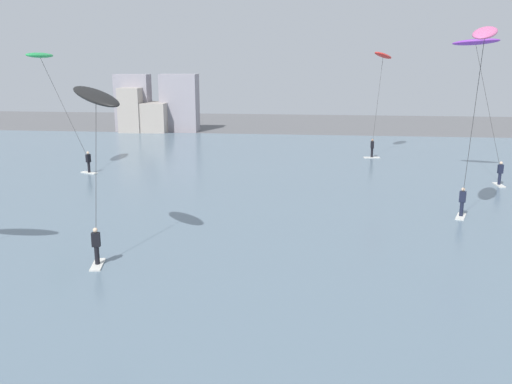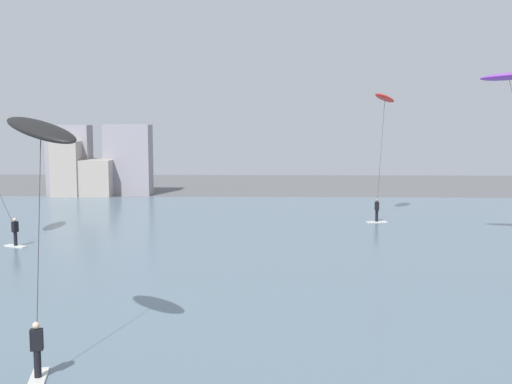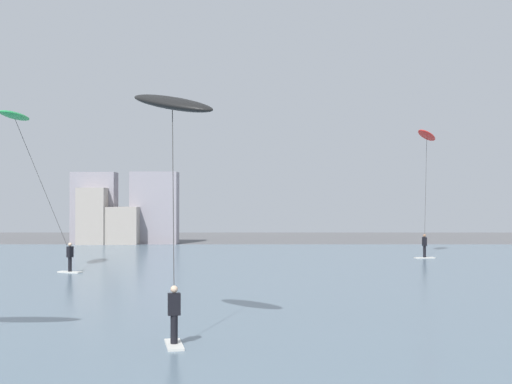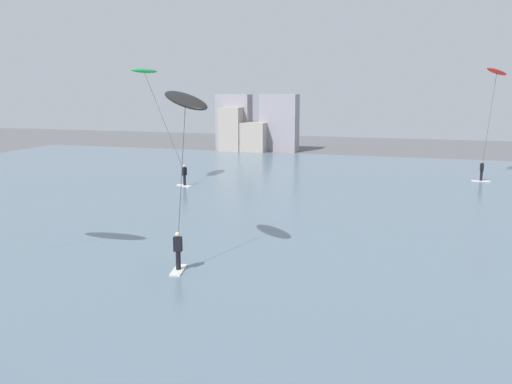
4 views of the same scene
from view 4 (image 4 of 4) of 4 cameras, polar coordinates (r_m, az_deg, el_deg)
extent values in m
cube|color=slate|center=(36.22, 9.24, -1.30)|extent=(84.00, 52.00, 0.10)
cube|color=gray|center=(67.11, -2.28, 7.20)|extent=(4.05, 2.06, 6.68)
cube|color=#A89E93|center=(65.45, -2.54, 6.46)|extent=(2.50, 2.51, 5.20)
cube|color=#A89E93|center=(65.86, -0.88, 5.74)|extent=(4.94, 4.00, 3.47)
cube|color=gray|center=(65.60, 2.43, 7.13)|extent=(4.33, 2.38, 6.71)
cube|color=silver|center=(42.53, -7.38, 0.66)|extent=(1.46, 0.96, 0.06)
cylinder|color=black|center=(42.46, -7.39, 1.22)|extent=(0.20, 0.20, 0.78)
cube|color=black|center=(42.35, -7.42, 2.14)|extent=(0.34, 0.40, 0.60)
sphere|color=beige|center=(42.29, -7.43, 2.69)|extent=(0.20, 0.20, 0.20)
cylinder|color=#333333|center=(42.62, -9.44, 7.09)|extent=(3.10, 0.05, 7.43)
ellipsoid|color=green|center=(43.25, -11.47, 12.19)|extent=(1.30, 3.67, 0.51)
cube|color=silver|center=(47.81, 22.21, 1.06)|extent=(1.45, 0.66, 0.06)
cylinder|color=black|center=(47.75, 22.25, 1.56)|extent=(0.20, 0.20, 0.78)
cube|color=black|center=(47.65, 22.31, 2.38)|extent=(0.27, 0.37, 0.60)
sphere|color=#9E7051|center=(47.60, 22.34, 2.87)|extent=(0.20, 0.20, 0.20)
cylinder|color=#333333|center=(48.47, 22.96, 6.83)|extent=(0.80, 2.30, 7.45)
ellipsoid|color=red|center=(49.58, 23.62, 11.34)|extent=(2.43, 3.33, 0.97)
cube|color=silver|center=(23.21, -8.01, -7.98)|extent=(0.72, 1.46, 0.06)
cylinder|color=black|center=(23.08, -8.04, -7.00)|extent=(0.20, 0.20, 0.78)
cube|color=black|center=(22.88, -8.08, -5.35)|extent=(0.38, 0.29, 0.60)
sphere|color=beige|center=(22.77, -8.11, -4.36)|extent=(0.20, 0.20, 0.20)
cylinder|color=#333333|center=(23.08, -7.69, 1.89)|extent=(0.30, 1.70, 5.68)
ellipsoid|color=black|center=(23.62, -7.31, 9.39)|extent=(3.10, 2.58, 1.18)
camera|label=1|loc=(1.55, -143.96, 33.63)|focal=38.61mm
camera|label=2|loc=(4.17, -28.29, 6.74)|focal=44.66mm
camera|label=3|loc=(8.22, -55.73, -19.16)|focal=46.26mm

